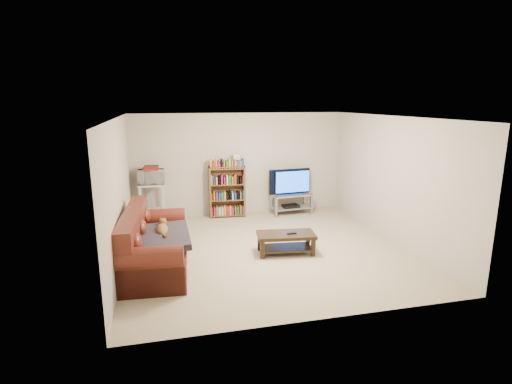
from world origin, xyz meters
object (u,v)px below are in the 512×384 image
object	(u,v)px
tv_stand	(291,200)
bookshelf	(227,191)
sofa	(151,247)
coffee_table	(286,239)

from	to	relation	value
tv_stand	bookshelf	bearing A→B (deg)	170.85
sofa	coffee_table	size ratio (longest dim) A/B	2.13
sofa	tv_stand	distance (m)	4.07
tv_stand	sofa	bearing A→B (deg)	-147.43
sofa	coffee_table	world-z (taller)	sofa
sofa	bookshelf	xyz separation A→B (m)	(1.70, 2.59, 0.29)
sofa	coffee_table	xyz separation A→B (m)	(2.33, 0.05, -0.07)
coffee_table	tv_stand	xyz separation A→B (m)	(0.90, 2.42, 0.07)
coffee_table	sofa	bearing A→B (deg)	-171.77
tv_stand	bookshelf	xyz separation A→B (m)	(-1.53, 0.11, 0.30)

